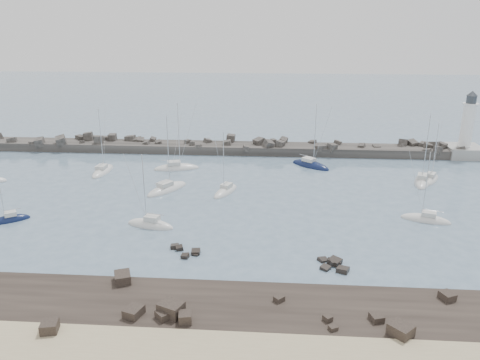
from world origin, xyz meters
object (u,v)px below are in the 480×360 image
(sailboat_3, at_px, (167,190))
(sailboat_7, at_px, (310,166))
(lighthouse, at_px, (465,142))
(sailboat_1, at_px, (103,172))
(sailboat_11, at_px, (431,180))
(sailboat_4, at_px, (176,168))
(sailboat_8, at_px, (426,220))
(sailboat_6, at_px, (226,192))
(sailboat_5, at_px, (150,225))
(sailboat_2, at_px, (9,220))
(sailboat_9, at_px, (422,182))

(sailboat_3, height_order, sailboat_7, sailboat_3)
(lighthouse, xyz_separation_m, sailboat_1, (-72.59, -16.14, -2.96))
(sailboat_7, distance_m, sailboat_11, 22.27)
(sailboat_4, height_order, sailboat_8, sailboat_4)
(lighthouse, bearing_deg, sailboat_6, -152.11)
(sailboat_4, distance_m, sailboat_5, 26.63)
(sailboat_1, distance_m, sailboat_2, 24.01)
(sailboat_9, bearing_deg, sailboat_8, -104.34)
(sailboat_2, height_order, sailboat_4, sailboat_4)
(sailboat_4, relative_size, sailboat_9, 1.06)
(sailboat_1, height_order, sailboat_7, sailboat_7)
(sailboat_2, bearing_deg, sailboat_4, 54.08)
(sailboat_6, xyz_separation_m, sailboat_8, (30.08, -9.56, -0.00))
(sailboat_6, distance_m, sailboat_8, 31.56)
(sailboat_2, distance_m, sailboat_8, 60.20)
(lighthouse, height_order, sailboat_11, lighthouse)
(sailboat_4, bearing_deg, sailboat_1, -167.78)
(sailboat_2, height_order, sailboat_3, sailboat_3)
(sailboat_7, distance_m, sailboat_8, 29.53)
(sailboat_2, distance_m, sailboat_4, 32.52)
(sailboat_9, bearing_deg, sailboat_5, -153.47)
(sailboat_1, bearing_deg, sailboat_8, -19.06)
(sailboat_11, bearing_deg, sailboat_4, 175.88)
(sailboat_9, bearing_deg, sailboat_2, -161.51)
(lighthouse, relative_size, sailboat_11, 1.28)
(sailboat_1, bearing_deg, sailboat_4, 12.22)
(sailboat_11, bearing_deg, sailboat_3, -169.57)
(sailboat_9, bearing_deg, sailboat_11, 35.66)
(sailboat_11, bearing_deg, sailboat_8, -108.90)
(sailboat_2, bearing_deg, lighthouse, 26.87)
(sailboat_7, height_order, sailboat_8, sailboat_7)
(sailboat_1, xyz_separation_m, sailboat_2, (-5.45, -23.39, 0.01))
(sailboat_3, relative_size, sailboat_5, 1.21)
(sailboat_1, xyz_separation_m, sailboat_5, (15.33, -23.62, 0.02))
(sailboat_2, relative_size, sailboat_9, 0.71)
(sailboat_2, bearing_deg, sailboat_3, 35.88)
(sailboat_1, relative_size, sailboat_8, 1.17)
(sailboat_8, bearing_deg, sailboat_4, 151.96)
(sailboat_7, bearing_deg, sailboat_3, -148.24)
(lighthouse, relative_size, sailboat_6, 1.28)
(sailboat_2, relative_size, sailboat_8, 0.83)
(sailboat_4, height_order, sailboat_11, sailboat_4)
(sailboat_5, relative_size, sailboat_11, 1.01)
(sailboat_9, bearing_deg, sailboat_3, -170.88)
(sailboat_5, distance_m, sailboat_11, 51.12)
(sailboat_5, xyz_separation_m, sailboat_7, (24.48, 30.33, -0.01))
(sailboat_11, bearing_deg, sailboat_1, 179.58)
(sailboat_1, xyz_separation_m, sailboat_9, (58.94, -1.85, 0.02))
(sailboat_7, relative_size, sailboat_9, 1.04)
(sailboat_8, relative_size, sailboat_9, 0.85)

